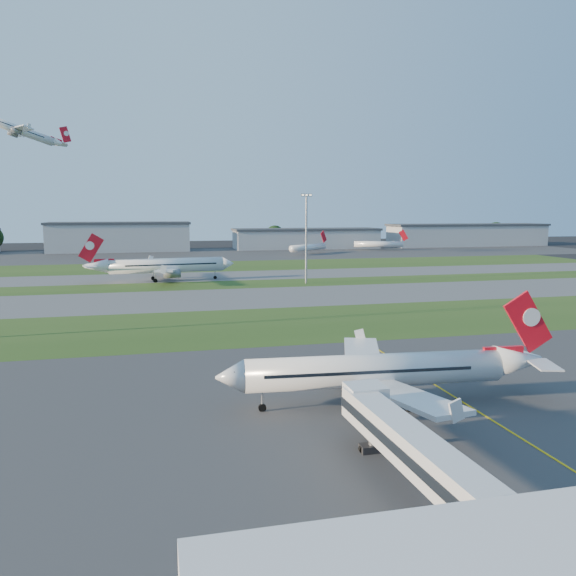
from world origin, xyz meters
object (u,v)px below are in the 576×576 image
object	(u,v)px
jet_bridge	(428,462)
airliner_parked	(377,371)
mini_jet_far	(379,244)
light_mast_centre	(306,232)
airliner_taxiing	(166,266)
mini_jet_near	(308,247)

from	to	relation	value
jet_bridge	airliner_parked	distance (m)	22.46
mini_jet_far	light_mast_centre	distance (m)	145.37
jet_bridge	airliner_parked	world-z (taller)	airliner_parked
airliner_taxiing	airliner_parked	bearing A→B (deg)	93.72
airliner_taxiing	mini_jet_near	bearing A→B (deg)	-133.17
airliner_taxiing	light_mast_centre	world-z (taller)	light_mast_centre
airliner_taxiing	mini_jet_far	xyz separation A→B (m)	(113.71, 109.42, -1.29)
mini_jet_far	airliner_taxiing	bearing A→B (deg)	-116.96
jet_bridge	mini_jet_near	xyz separation A→B (m)	(55.00, 230.33, -0.73)
jet_bridge	airliner_taxiing	distance (m)	139.10
light_mast_centre	airliner_parked	bearing A→B (deg)	-100.94
jet_bridge	mini_jet_far	xyz separation A→B (m)	(98.97, 247.73, -0.73)
jet_bridge	light_mast_centre	xyz separation A→B (m)	(24.81, 123.24, 10.81)
mini_jet_near	light_mast_centre	distance (m)	111.87
mini_jet_far	mini_jet_near	bearing A→B (deg)	-139.27
mini_jet_near	mini_jet_far	distance (m)	47.29
airliner_parked	airliner_taxiing	distance (m)	118.18
jet_bridge	mini_jet_far	world-z (taller)	mini_jet_far
jet_bridge	light_mast_centre	world-z (taller)	light_mast_centre
jet_bridge	light_mast_centre	size ratio (longest dim) A/B	1.04
airliner_taxiing	light_mast_centre	distance (m)	43.55
airliner_parked	mini_jet_far	bearing A→B (deg)	71.75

